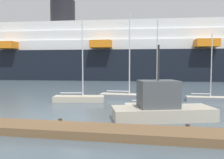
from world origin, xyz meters
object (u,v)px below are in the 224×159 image
(sailboat_2, at_px, (125,95))
(cruise_ship, at_px, (150,54))
(sailboat_3, at_px, (207,98))
(sailboat_0, at_px, (79,98))
(sailboat_1, at_px, (152,105))
(fishing_boat_2, at_px, (161,106))

(sailboat_2, relative_size, cruise_ship, 0.07)
(cruise_ship, bearing_deg, sailboat_3, -82.74)
(sailboat_0, distance_m, sailboat_2, 5.61)
(sailboat_2, bearing_deg, sailboat_0, -143.01)
(sailboat_1, bearing_deg, sailboat_3, 32.46)
(sailboat_2, bearing_deg, cruise_ship, 91.17)
(sailboat_1, bearing_deg, sailboat_0, 148.85)
(sailboat_2, distance_m, sailboat_3, 9.12)
(sailboat_2, distance_m, cruise_ship, 38.72)
(sailboat_1, relative_size, sailboat_3, 1.09)
(sailboat_0, distance_m, cruise_ship, 42.21)
(sailboat_2, relative_size, sailboat_3, 1.35)
(sailboat_0, relative_size, sailboat_3, 1.20)
(sailboat_3, xyz_separation_m, fishing_boat_2, (-5.32, -9.63, 0.67))
(sailboat_0, height_order, fishing_boat_2, sailboat_0)
(sailboat_0, distance_m, sailboat_1, 8.41)
(sailboat_1, relative_size, sailboat_2, 0.81)
(fishing_boat_2, bearing_deg, sailboat_0, -55.41)
(cruise_ship, bearing_deg, fishing_boat_2, -91.07)
(fishing_boat_2, relative_size, cruise_ship, 0.06)
(sailboat_1, height_order, cruise_ship, cruise_ship)
(cruise_ship, bearing_deg, sailboat_2, -96.27)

